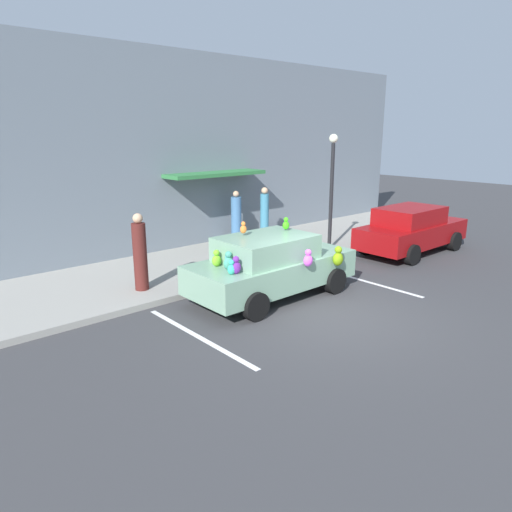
{
  "coord_description": "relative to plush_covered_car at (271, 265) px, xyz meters",
  "views": [
    {
      "loc": [
        -7.64,
        -6.17,
        3.96
      ],
      "look_at": [
        -0.11,
        2.35,
        0.9
      ],
      "focal_mm": 32.89,
      "sensor_mm": 36.0,
      "label": 1
    }
  ],
  "objects": [
    {
      "name": "sidewalk",
      "position": [
        0.17,
        3.26,
        -0.72
      ],
      "size": [
        24.0,
        4.0,
        0.15
      ],
      "primitive_type": "cube",
      "color": "gray",
      "rests_on": "ground"
    },
    {
      "name": "teddy_bear_on_sidewalk",
      "position": [
        1.21,
        1.67,
        -0.38
      ],
      "size": [
        0.31,
        0.26,
        0.59
      ],
      "color": "#9E723D",
      "rests_on": "sidewalk"
    },
    {
      "name": "ground_plane",
      "position": [
        0.17,
        -1.74,
        -0.8
      ],
      "size": [
        60.0,
        60.0,
        0.0
      ],
      "primitive_type": "plane",
      "color": "#38383A"
    },
    {
      "name": "plush_covered_car",
      "position": [
        0.0,
        0.0,
        0.0
      ],
      "size": [
        4.26,
        2.11,
        1.89
      ],
      "color": "gray",
      "rests_on": "ground"
    },
    {
      "name": "pedestrian_walking_past",
      "position": [
        2.69,
        4.64,
        0.18
      ],
      "size": [
        0.36,
        0.36,
        1.79
      ],
      "color": "#3D6896",
      "rests_on": "sidewalk"
    },
    {
      "name": "pedestrian_near_shopfront",
      "position": [
        3.7,
        4.27,
        0.24
      ],
      "size": [
        0.3,
        0.3,
        1.87
      ],
      "color": "teal",
      "rests_on": "sidewalk"
    },
    {
      "name": "pedestrian_by_lamp",
      "position": [
        -2.31,
        2.19,
        0.25
      ],
      "size": [
        0.34,
        0.34,
        1.9
      ],
      "color": "#4F1D19",
      "rests_on": "sidewalk"
    },
    {
      "name": "parking_stripe_front",
      "position": [
        2.75,
        -0.74,
        -0.79
      ],
      "size": [
        0.12,
        3.6,
        0.01
      ],
      "primitive_type": "cube",
      "color": "silver",
      "rests_on": "ground"
    },
    {
      "name": "parking_stripe_rear",
      "position": [
        -2.67,
        -0.74,
        -0.79
      ],
      "size": [
        0.12,
        3.6,
        0.01
      ],
      "primitive_type": "cube",
      "color": "silver",
      "rests_on": "ground"
    },
    {
      "name": "street_lamp_post",
      "position": [
        4.3,
        1.76,
        1.63
      ],
      "size": [
        0.28,
        0.28,
        3.7
      ],
      "color": "black",
      "rests_on": "sidewalk"
    },
    {
      "name": "parked_sedan_behind",
      "position": [
        6.4,
        0.05,
        -0.01
      ],
      "size": [
        4.32,
        1.9,
        1.54
      ],
      "color": "maroon",
      "rests_on": "ground"
    },
    {
      "name": "storefront_building",
      "position": [
        0.18,
        5.4,
        2.4
      ],
      "size": [
        24.0,
        1.25,
        6.4
      ],
      "color": "slate",
      "rests_on": "ground"
    }
  ]
}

